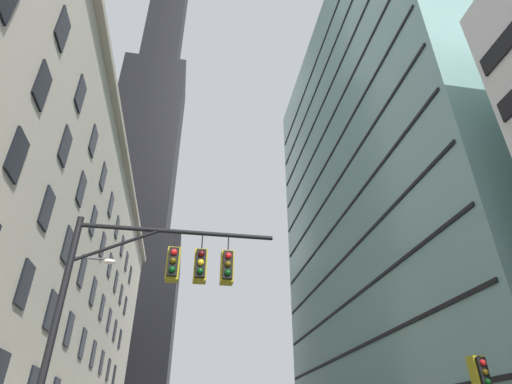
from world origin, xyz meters
The scene contains 5 objects.
dark_skyscraper centered at (-18.68, 92.75, 59.77)m, with size 26.23×26.23×205.59m.
glass_office_midrise centered at (20.65, 26.92, 24.95)m, with size 19.41×38.79×49.91m.
traffic_signal_mast centered at (-3.90, 4.02, 5.62)m, with size 6.29×0.63×7.51m.
traffic_light_near_right centered at (6.42, 4.63, 3.27)m, with size 0.40×0.63×3.89m.
street_lamppost centered at (-8.23, 11.00, 5.36)m, with size 2.04×0.32×8.98m.
Camera 1 is at (-3.06, -8.35, 1.74)m, focal length 29.12 mm.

